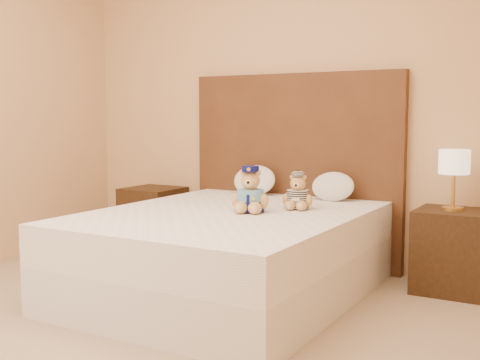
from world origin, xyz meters
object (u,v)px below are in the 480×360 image
Objects in this scene: nightstand_right at (451,251)px; pillow_right at (333,185)px; teddy_police at (250,189)px; bed at (228,253)px; lamp at (454,165)px; teddy_prisoner at (298,191)px; pillow_left at (254,179)px; nightstand_left at (153,219)px.

pillow_right reaches higher than nightstand_right.
bed is at bearing -175.74° from teddy_police.
lamp is (-0.00, 0.00, 0.57)m from nightstand_right.
teddy_prisoner is at bearing -152.06° from lamp.
teddy_prisoner is (-0.90, -0.48, -0.18)m from lamp.
nightstand_right is 1.53× the size of pillow_left.
nightstand_right is 1.41m from teddy_police.
bed is 1.59m from lamp.
nightstand_right is 1.69× the size of pillow_right.
lamp is at bearing -2.01° from pillow_right.
teddy_prisoner is at bearing 33.64° from teddy_police.
lamp is (1.25, 0.80, 0.57)m from bed.
pillow_left is (0.99, 0.03, 0.40)m from nightstand_left.
pillow_left is (-0.26, 0.83, 0.40)m from bed.
nightstand_left is 1.69× the size of pillow_right.
teddy_police reaches higher than pillow_right.
nightstand_left is at bearing 150.81° from teddy_prisoner.
pillow_left is at bearing 107.45° from bed.
teddy_police reaches higher than pillow_left.
pillow_left is 1.11× the size of pillow_right.
bed is 6.15× the size of pillow_right.
teddy_police is at bearing -146.24° from lamp.
bed is 5.55× the size of pillow_left.
teddy_police is at bearing -146.24° from nightstand_right.
teddy_police reaches higher than nightstand_right.
teddy_police is 0.82m from pillow_right.
teddy_police is (1.38, -0.75, 0.42)m from nightstand_left.
bed is 0.45m from teddy_police.
nightstand_right is 0.57m from lamp.
lamp is 1.67× the size of teddy_prisoner.
nightstand_left is 2.56m from lamp.
bed is at bearing -115.52° from pillow_right.
teddy_prisoner is (-0.90, -0.48, 0.39)m from nightstand_right.
pillow_left reaches higher than teddy_prisoner.
pillow_right is (0.05, 0.51, -0.00)m from teddy_prisoner.
teddy_police is at bearing -141.12° from teddy_prisoner.
nightstand_left is 1.71m from teddy_prisoner.
lamp is at bearing -1.14° from pillow_left.
teddy_police reaches higher than nightstand_left.
teddy_police is (0.13, 0.05, 0.42)m from bed.
teddy_prisoner is (0.21, 0.27, -0.03)m from teddy_police.
pillow_left is at bearing 1.74° from nightstand_left.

